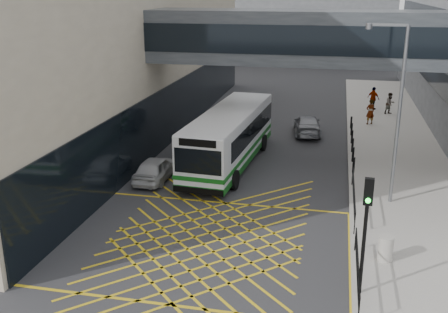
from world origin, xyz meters
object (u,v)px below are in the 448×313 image
Objects in this scene: car_white at (156,168)px; pedestrian_a at (370,112)px; pedestrian_b at (390,104)px; pedestrian_c at (373,98)px; bus at (230,136)px; street_lamp at (396,105)px; car_silver at (307,124)px; litter_bin at (386,248)px; traffic_light at (366,220)px; car_dark at (244,123)px.

pedestrian_a is (12.15, 14.71, 0.44)m from car_white.
pedestrian_c is (-1.27, 1.39, 0.09)m from pedestrian_b.
pedestrian_c is (12.65, 19.96, 0.45)m from car_white.
pedestrian_a is at bearing -128.40° from car_white.
bus is 6.15× the size of pedestrian_c.
street_lamp is (12.26, -0.80, 4.34)m from car_white.
pedestrian_c is at bearing -127.07° from car_silver.
litter_bin is 21.65m from pedestrian_a.
car_white is 4.29× the size of litter_bin.
pedestrian_b is at bearing -137.99° from car_silver.
car_white is 0.94× the size of car_silver.
car_white is at bearing 95.35° from pedestrian_c.
pedestrian_a is (-0.11, 15.50, -3.90)m from street_lamp.
pedestrian_c reaches higher than car_white.
bus reaches higher than car_silver.
litter_bin is (1.03, 2.66, -2.31)m from traffic_light.
pedestrian_a is 1.10× the size of pedestrian_b.
car_white is at bearing 20.23° from pedestrian_a.
bus is at bearing 128.29° from litter_bin.
litter_bin is (4.18, -18.37, -0.05)m from car_silver.
street_lamp is 4.40× the size of pedestrian_c.
pedestrian_a reaches higher than pedestrian_b.
car_silver is at bearing -166.39° from pedestrian_b.
pedestrian_a is 0.99× the size of pedestrian_c.
bus is at bearing 21.87° from pedestrian_a.
street_lamp is 4.42× the size of pedestrian_a.
bus is 18.79m from pedestrian_c.
bus is 15.08m from traffic_light.
pedestrian_c is (0.88, 26.89, 0.47)m from litter_bin.
pedestrian_b is (1.77, 3.86, -0.09)m from pedestrian_a.
car_dark is 15.54m from street_lamp.
litter_bin is at bearing -47.74° from bus.
car_dark reaches higher than car_white.
car_dark is 9.89m from pedestrian_a.
street_lamp is at bearing 85.42° from litter_bin.
pedestrian_a reaches higher than car_white.
litter_bin is 0.57× the size of pedestrian_b.
street_lamp is at bearing 137.49° from car_dark.
pedestrian_c is (1.91, 29.55, -1.84)m from traffic_light.
car_silver is at bearing 5.44° from pedestrian_a.
street_lamp reaches higher than pedestrian_c.
street_lamp is 19.84m from pedestrian_b.
traffic_light reaches higher than pedestrian_a.
car_silver is 9.54m from pedestrian_b.
pedestrian_b is (10.45, 14.99, -0.73)m from bus.
pedestrian_c is at bearing 88.27° from traffic_light.
traffic_light is 2.46× the size of pedestrian_b.
car_white is 19.08m from pedestrian_a.
car_white is 2.23× the size of pedestrian_a.
car_silver is (4.57, 0.52, 0.01)m from car_dark.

